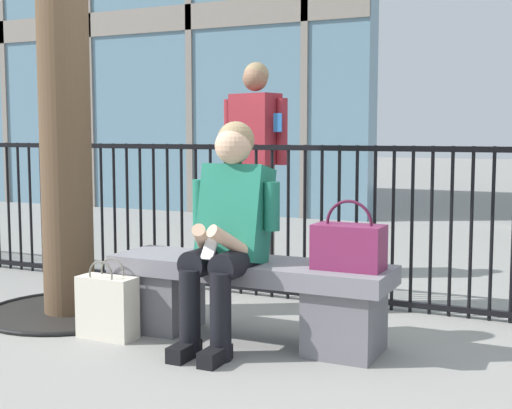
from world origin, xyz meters
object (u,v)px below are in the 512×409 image
object	(u,v)px
seated_person_with_phone	(228,226)
shopping_bag	(107,306)
stone_bench	(248,292)
handbag_on_bench	(349,246)
bystander_at_railing	(255,152)

from	to	relation	value
seated_person_with_phone	shopping_bag	size ratio (longest dim) A/B	2.69
stone_bench	shopping_bag	xyz separation A→B (m)	(-0.73, -0.31, -0.09)
stone_bench	handbag_on_bench	distance (m)	0.65
stone_bench	bystander_at_railing	bearing A→B (deg)	114.28
seated_person_with_phone	handbag_on_bench	xyz separation A→B (m)	(0.64, 0.12, -0.08)
bystander_at_railing	shopping_bag	bearing A→B (deg)	-89.55
stone_bench	seated_person_with_phone	size ratio (longest dim) A/B	1.32
seated_person_with_phone	handbag_on_bench	size ratio (longest dim) A/B	3.36
handbag_on_bench	seated_person_with_phone	bearing A→B (deg)	-169.49
stone_bench	shopping_bag	size ratio (longest dim) A/B	3.55
shopping_bag	bystander_at_railing	bearing A→B (deg)	90.45
seated_person_with_phone	handbag_on_bench	world-z (taller)	seated_person_with_phone
handbag_on_bench	bystander_at_railing	distance (m)	2.17
stone_bench	seated_person_with_phone	xyz separation A→B (m)	(-0.06, -0.13, 0.38)
stone_bench	handbag_on_bench	bearing A→B (deg)	-0.99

